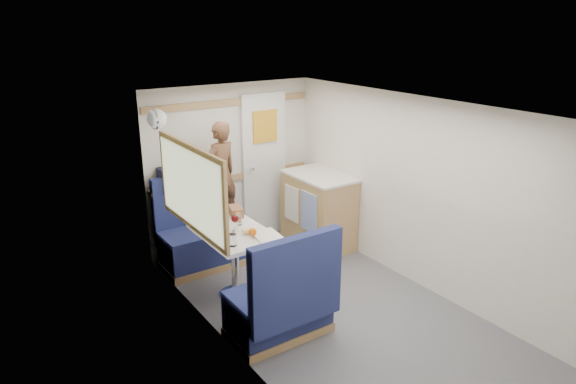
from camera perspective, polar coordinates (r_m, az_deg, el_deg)
floor at (r=5.04m, az=6.61°, el=-14.01°), size 4.50×4.50×0.00m
ceiling at (r=4.31m, az=7.60°, el=9.00°), size 4.50×4.50×0.00m
wall_back at (r=6.35m, az=-6.27°, el=2.93°), size 2.20×0.02×2.00m
wall_left at (r=4.00m, az=-5.05°, el=-6.74°), size 0.02×4.50×2.00m
wall_right at (r=5.33m, az=16.08°, el=-0.82°), size 0.02×4.50×2.00m
oak_trim_low at (r=6.38m, az=-6.14°, el=1.59°), size 2.15×0.02×0.08m
oak_trim_high at (r=6.17m, az=-6.44°, el=9.87°), size 2.15×0.02×0.08m
side_window at (r=4.76m, az=-10.80°, el=0.44°), size 0.04×1.30×0.72m
rear_door at (r=6.55m, az=-2.65°, el=3.24°), size 0.62×0.12×1.86m
dinette_table at (r=5.17m, az=-5.96°, el=-5.93°), size 0.62×0.92×0.72m
bench_far at (r=6.00m, az=-9.81°, el=-5.33°), size 0.90×0.59×1.05m
bench_near at (r=4.64m, az=-0.66°, el=-12.66°), size 0.90×0.59×1.05m
ledge at (r=6.01m, az=-11.12°, el=0.57°), size 0.90×0.14×0.04m
dome_light at (r=5.42m, az=-14.37°, el=7.88°), size 0.20×0.20×0.20m
galley_counter at (r=6.37m, az=3.38°, el=-1.99°), size 0.57×0.92×0.92m
person at (r=5.85m, az=-7.50°, el=2.02°), size 0.50×0.39×1.20m
duffel_bag at (r=5.95m, az=-11.82°, el=1.72°), size 0.50×0.25×0.24m
tray at (r=4.97m, az=-2.37°, el=-4.87°), size 0.28×0.34×0.02m
orange_fruit at (r=4.94m, az=-3.95°, el=-4.45°), size 0.08×0.08×0.08m
cheese_block at (r=5.02m, az=-4.57°, el=-4.32°), size 0.11×0.08×0.03m
wine_glass at (r=5.07m, az=-5.91°, el=-3.04°), size 0.08×0.08×0.17m
tumbler_left at (r=4.78m, az=-6.15°, el=-5.33°), size 0.07×0.07×0.12m
tumbler_mid at (r=5.29m, az=-9.00°, el=-3.07°), size 0.06×0.06×0.10m
tumbler_right at (r=5.25m, az=-5.51°, el=-3.11°), size 0.06×0.06×0.10m
beer_glass at (r=5.34m, az=-5.57°, el=-2.78°), size 0.06×0.06×0.09m
pepper_grinder at (r=5.07m, az=-6.76°, el=-3.95°), size 0.04×0.04×0.10m
salt_grinder at (r=5.04m, az=-5.83°, el=-4.15°), size 0.04×0.04×0.09m
bread_loaf at (r=5.50m, az=-5.82°, el=-2.13°), size 0.18×0.25×0.09m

